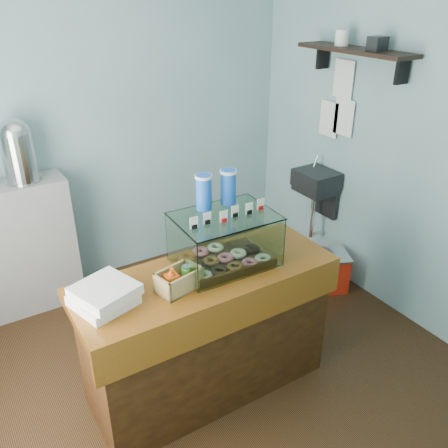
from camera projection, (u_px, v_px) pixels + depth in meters
ground at (191, 362)px, 3.42m from camera, size 3.50×3.50×0.00m
room_shell at (185, 130)px, 2.66m from camera, size 3.54×3.04×2.82m
counter at (208, 332)px, 3.02m from camera, size 1.60×0.60×0.90m
back_shelf at (9, 251)px, 3.74m from camera, size 1.00×0.32×1.10m
display_case at (222, 236)px, 2.87m from camera, size 0.61×0.45×0.54m
condiment_crate at (178, 280)px, 2.64m from camera, size 0.28×0.20×0.17m
pastry_boxes at (104, 295)px, 2.52m from camera, size 0.37×0.37×0.12m
coffee_urn at (17, 149)px, 3.47m from camera, size 0.26×0.26×0.49m
red_cooler at (325, 271)px, 4.18m from camera, size 0.47×0.43×0.34m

